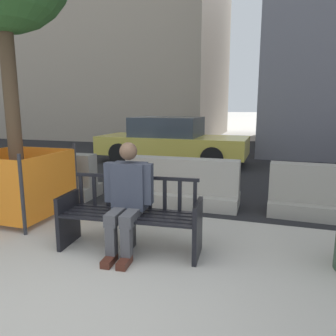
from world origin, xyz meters
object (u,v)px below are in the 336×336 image
object	(u,v)px
construction_fence	(18,182)
car_taxi_near	(171,140)
street_bench	(131,218)
jersey_barrier_right	(336,198)
jersey_barrier_left	(49,178)
seated_person	(127,196)
jersey_barrier_centre	(181,186)

from	to	relation	value
construction_fence	car_taxi_near	bearing A→B (deg)	82.11
street_bench	jersey_barrier_right	world-z (taller)	street_bench
construction_fence	jersey_barrier_left	bearing A→B (deg)	107.60
jersey_barrier_left	jersey_barrier_right	bearing A→B (deg)	1.62
seated_person	jersey_barrier_right	world-z (taller)	seated_person
street_bench	jersey_barrier_centre	bearing A→B (deg)	87.28
street_bench	construction_fence	bearing A→B (deg)	164.44
street_bench	jersey_barrier_right	distance (m)	3.25
construction_fence	street_bench	bearing A→B (deg)	-15.56
jersey_barrier_right	jersey_barrier_left	bearing A→B (deg)	-178.38
seated_person	jersey_barrier_left	xyz separation A→B (m)	(-2.58, 1.91, -0.35)
seated_person	construction_fence	xyz separation A→B (m)	(-2.19, 0.67, -0.13)
street_bench	jersey_barrier_left	xyz separation A→B (m)	(-2.59, 1.85, -0.06)
street_bench	construction_fence	xyz separation A→B (m)	(-2.20, 0.61, 0.16)
street_bench	construction_fence	distance (m)	2.29
jersey_barrier_left	car_taxi_near	size ratio (longest dim) A/B	0.44
jersey_barrier_right	car_taxi_near	distance (m)	5.82
jersey_barrier_centre	jersey_barrier_right	xyz separation A→B (m)	(2.48, 0.03, 0.00)
car_taxi_near	jersey_barrier_right	bearing A→B (deg)	-46.64
street_bench	jersey_barrier_right	size ratio (longest dim) A/B	0.85
jersey_barrier_centre	jersey_barrier_left	bearing A→B (deg)	-177.53
car_taxi_near	construction_fence	bearing A→B (deg)	-97.89
jersey_barrier_left	seated_person	bearing A→B (deg)	-36.49
construction_fence	car_taxi_near	size ratio (longest dim) A/B	0.29
jersey_barrier_left	construction_fence	world-z (taller)	construction_fence
street_bench	car_taxi_near	size ratio (longest dim) A/B	0.38
street_bench	jersey_barrier_right	bearing A→B (deg)	37.82
jersey_barrier_centre	car_taxi_near	bearing A→B (deg)	109.59
street_bench	seated_person	xyz separation A→B (m)	(-0.01, -0.06, 0.29)
jersey_barrier_right	construction_fence	distance (m)	4.97
street_bench	car_taxi_near	world-z (taller)	car_taxi_near
jersey_barrier_centre	street_bench	bearing A→B (deg)	-92.72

